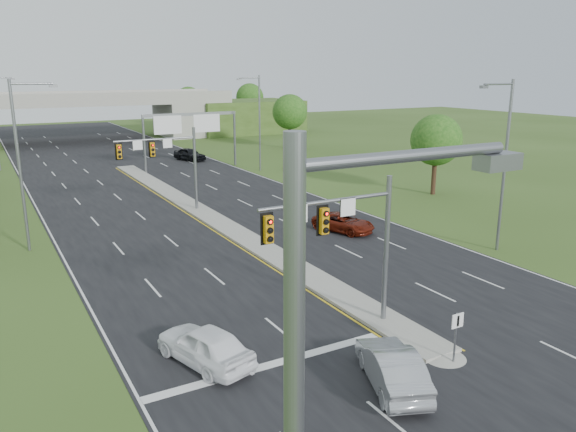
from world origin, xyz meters
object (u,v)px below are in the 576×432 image
(car_white, at_px, (205,345))
(signal_mast_near, at_px, (347,232))
(signal_mast_far, at_px, (168,157))
(car_silver, at_px, (392,367))
(car_far_a, at_px, (344,223))
(overpass, at_px, (80,120))
(car_far_c, at_px, (190,154))
(sign_gantry, at_px, (190,125))
(keep_right_sign, at_px, (456,329))

(car_white, bearing_deg, signal_mast_near, 159.25)
(signal_mast_far, bearing_deg, car_silver, -91.97)
(signal_mast_far, relative_size, car_far_a, 1.48)
(overpass, relative_size, car_far_c, 16.54)
(signal_mast_near, height_order, car_far_c, signal_mast_near)
(sign_gantry, distance_m, overpass, 35.75)
(keep_right_sign, height_order, car_far_c, keep_right_sign)
(signal_mast_near, height_order, sign_gantry, signal_mast_near)
(signal_mast_far, relative_size, car_white, 1.48)
(car_silver, xyz_separation_m, car_far_a, (10.42, 18.14, -0.12))
(car_white, height_order, car_silver, car_white)
(car_far_a, bearing_deg, car_white, -160.07)
(car_white, height_order, car_far_a, car_white)
(signal_mast_far, bearing_deg, sign_gantry, 65.89)
(sign_gantry, relative_size, overpass, 0.14)
(car_white, xyz_separation_m, car_far_c, (17.51, 50.83, 0.02))
(keep_right_sign, xyz_separation_m, car_white, (-8.75, 4.95, -0.69))
(overpass, distance_m, car_far_c, 30.17)
(keep_right_sign, bearing_deg, car_far_a, 68.47)
(overpass, bearing_deg, signal_mast_far, -92.35)
(signal_mast_far, height_order, sign_gantry, signal_mast_far)
(signal_mast_near, relative_size, signal_mast_far, 1.00)
(keep_right_sign, distance_m, sign_gantry, 50.04)
(sign_gantry, height_order, overpass, overpass)
(sign_gantry, bearing_deg, car_white, -109.12)
(signal_mast_far, bearing_deg, car_far_a, -50.39)
(keep_right_sign, relative_size, overpass, 0.03)
(signal_mast_far, height_order, keep_right_sign, signal_mast_far)
(signal_mast_far, distance_m, sign_gantry, 21.91)
(signal_mast_far, height_order, car_far_c, signal_mast_far)
(sign_gantry, bearing_deg, overpass, 100.79)
(signal_mast_near, bearing_deg, signal_mast_far, 90.00)
(signal_mast_far, xyz_separation_m, car_far_a, (9.40, -11.36, -4.05))
(signal_mast_near, xyz_separation_m, overpass, (2.26, 80.07, -1.17))
(car_silver, bearing_deg, overpass, -70.70)
(keep_right_sign, bearing_deg, car_white, 150.49)
(sign_gantry, relative_size, car_silver, 2.45)
(sign_gantry, relative_size, car_far_c, 2.39)
(signal_mast_near, bearing_deg, car_far_c, 77.88)
(car_far_a, bearing_deg, keep_right_sign, -131.21)
(car_white, bearing_deg, car_silver, 121.21)
(sign_gantry, relative_size, car_far_a, 2.45)
(car_far_c, bearing_deg, car_far_a, -113.46)
(signal_mast_near, distance_m, car_far_a, 17.05)
(keep_right_sign, relative_size, car_white, 0.47)
(signal_mast_near, xyz_separation_m, car_white, (-6.48, 0.50, -3.90))
(keep_right_sign, distance_m, car_white, 10.07)
(signal_mast_near, distance_m, overpass, 80.11)
(signal_mast_far, xyz_separation_m, keep_right_sign, (2.26, -29.45, -3.21))
(keep_right_sign, bearing_deg, car_silver, -179.14)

